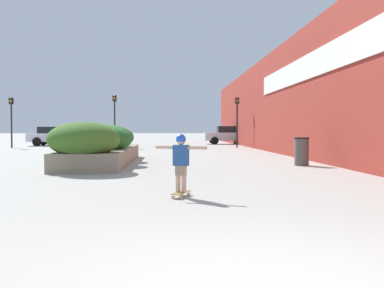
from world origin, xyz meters
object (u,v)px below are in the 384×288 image
(traffic_light_right, at_px, (237,114))
(traffic_light_left, at_px, (115,112))
(traffic_light_far_left, at_px, (11,114))
(skateboard, at_px, (181,193))
(trash_bin, at_px, (302,151))
(skateboarder, at_px, (181,157))
(car_leftmost, at_px, (58,136))
(car_center_left, at_px, (229,135))

(traffic_light_right, bearing_deg, traffic_light_left, 175.76)
(traffic_light_left, bearing_deg, traffic_light_right, -4.24)
(traffic_light_left, bearing_deg, traffic_light_far_left, -176.19)
(skateboard, xyz_separation_m, traffic_light_far_left, (-11.49, 22.77, 2.35))
(trash_bin, distance_m, traffic_light_left, 18.61)
(skateboarder, bearing_deg, car_leftmost, 132.23)
(traffic_light_far_left, bearing_deg, skateboard, -63.23)
(skateboarder, height_order, car_center_left, car_center_left)
(skateboard, distance_m, car_leftmost, 28.28)
(traffic_light_left, height_order, traffic_light_right, traffic_light_left)
(traffic_light_right, bearing_deg, trash_bin, -90.37)
(car_leftmost, distance_m, traffic_light_left, 6.34)
(trash_bin, bearing_deg, traffic_light_left, 118.43)
(skateboarder, distance_m, car_leftmost, 28.27)
(skateboarder, relative_size, car_center_left, 0.26)
(trash_bin, height_order, traffic_light_right, traffic_light_right)
(car_leftmost, bearing_deg, traffic_light_right, 73.56)
(trash_bin, distance_m, car_leftmost, 24.09)
(skateboarder, distance_m, traffic_light_far_left, 25.56)
(skateboarder, height_order, traffic_light_far_left, traffic_light_far_left)
(skateboard, height_order, skateboarder, skateboarder)
(traffic_light_right, bearing_deg, car_center_left, 86.57)
(skateboarder, bearing_deg, traffic_light_left, 123.45)
(car_leftmost, relative_size, traffic_light_far_left, 1.29)
(trash_bin, height_order, car_center_left, car_center_left)
(trash_bin, height_order, traffic_light_left, traffic_light_left)
(skateboard, distance_m, traffic_light_left, 23.77)
(car_center_left, distance_m, traffic_light_far_left, 18.17)
(car_leftmost, relative_size, car_center_left, 1.06)
(traffic_light_right, distance_m, traffic_light_far_left, 16.14)
(traffic_light_left, bearing_deg, trash_bin, -61.57)
(car_leftmost, relative_size, traffic_light_right, 1.27)
(skateboard, distance_m, car_center_left, 30.46)
(skateboarder, bearing_deg, car_center_left, 103.44)
(skateboarder, xyz_separation_m, traffic_light_left, (-4.26, 23.25, 1.79))
(trash_bin, xyz_separation_m, car_center_left, (0.55, 23.04, 0.33))
(trash_bin, relative_size, car_center_left, 0.24)
(trash_bin, height_order, traffic_light_far_left, traffic_light_far_left)
(traffic_light_right, bearing_deg, skateboard, -101.62)
(car_center_left, relative_size, traffic_light_left, 1.14)
(traffic_light_right, bearing_deg, traffic_light_far_left, 179.37)
(skateboard, relative_size, car_leftmost, 0.14)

